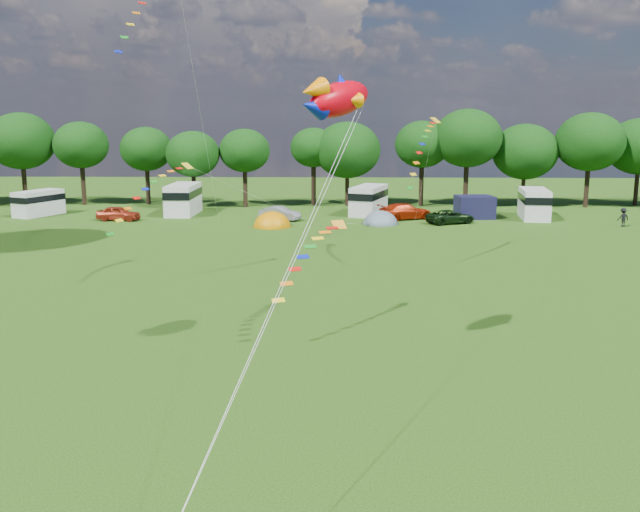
{
  "coord_description": "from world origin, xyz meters",
  "views": [
    {
      "loc": [
        0.73,
        -20.82,
        9.79
      ],
      "look_at": [
        0.0,
        8.0,
        4.0
      ],
      "focal_mm": 40.0,
      "sensor_mm": 36.0,
      "label": 1
    }
  ],
  "objects_px": {
    "car_b": "(280,213)",
    "car_d": "(450,217)",
    "campervan_a": "(39,202)",
    "campervan_c": "(369,199)",
    "campervan_b": "(183,198)",
    "campervan_d": "(534,203)",
    "tent_orange": "(272,226)",
    "fish_kite": "(335,99)",
    "car_a": "(118,213)",
    "tent_greyblue": "(380,224)",
    "car_c": "(405,211)",
    "walker_b": "(623,217)"
  },
  "relations": [
    {
      "from": "car_d",
      "to": "campervan_a",
      "type": "bearing_deg",
      "value": 60.52
    },
    {
      "from": "car_c",
      "to": "walker_b",
      "type": "bearing_deg",
      "value": -124.6
    },
    {
      "from": "tent_orange",
      "to": "campervan_d",
      "type": "bearing_deg",
      "value": 12.93
    },
    {
      "from": "car_b",
      "to": "car_d",
      "type": "height_order",
      "value": "car_b"
    },
    {
      "from": "car_c",
      "to": "campervan_b",
      "type": "distance_m",
      "value": 21.79
    },
    {
      "from": "car_b",
      "to": "car_c",
      "type": "distance_m",
      "value": 11.78
    },
    {
      "from": "car_a",
      "to": "fish_kite",
      "type": "xyz_separation_m",
      "value": [
        20.21,
        -38.72,
        9.62
      ]
    },
    {
      "from": "campervan_c",
      "to": "campervan_d",
      "type": "bearing_deg",
      "value": -79.87
    },
    {
      "from": "campervan_b",
      "to": "campervan_c",
      "type": "height_order",
      "value": "campervan_b"
    },
    {
      "from": "tent_orange",
      "to": "fish_kite",
      "type": "xyz_separation_m",
      "value": [
        5.65,
        -35.51,
        10.28
      ]
    },
    {
      "from": "car_c",
      "to": "campervan_a",
      "type": "relative_size",
      "value": 0.93
    },
    {
      "from": "car_d",
      "to": "campervan_d",
      "type": "bearing_deg",
      "value": -91.43
    },
    {
      "from": "car_d",
      "to": "fish_kite",
      "type": "bearing_deg",
      "value": 141.21
    },
    {
      "from": "campervan_c",
      "to": "car_d",
      "type": "bearing_deg",
      "value": -109.97
    },
    {
      "from": "campervan_a",
      "to": "campervan_c",
      "type": "relative_size",
      "value": 0.87
    },
    {
      "from": "car_a",
      "to": "tent_greyblue",
      "type": "height_order",
      "value": "car_a"
    },
    {
      "from": "campervan_a",
      "to": "campervan_c",
      "type": "height_order",
      "value": "campervan_c"
    },
    {
      "from": "campervan_a",
      "to": "car_c",
      "type": "bearing_deg",
      "value": -68.69
    },
    {
      "from": "campervan_b",
      "to": "car_b",
      "type": "bearing_deg",
      "value": -110.36
    },
    {
      "from": "campervan_c",
      "to": "fish_kite",
      "type": "distance_m",
      "value": 44.42
    },
    {
      "from": "campervan_b",
      "to": "campervan_c",
      "type": "xyz_separation_m",
      "value": [
        18.24,
        0.31,
        -0.08
      ]
    },
    {
      "from": "car_a",
      "to": "campervan_d",
      "type": "height_order",
      "value": "campervan_d"
    },
    {
      "from": "campervan_b",
      "to": "campervan_d",
      "type": "height_order",
      "value": "campervan_b"
    },
    {
      "from": "car_c",
      "to": "tent_greyblue",
      "type": "bearing_deg",
      "value": 117.16
    },
    {
      "from": "car_c",
      "to": "car_d",
      "type": "distance_m",
      "value": 4.57
    },
    {
      "from": "tent_greyblue",
      "to": "campervan_b",
      "type": "bearing_deg",
      "value": 162.76
    },
    {
      "from": "campervan_d",
      "to": "car_b",
      "type": "bearing_deg",
      "value": 101.34
    },
    {
      "from": "car_c",
      "to": "tent_greyblue",
      "type": "xyz_separation_m",
      "value": [
        -2.5,
        -2.98,
        -0.73
      ]
    },
    {
      "from": "tent_orange",
      "to": "walker_b",
      "type": "relative_size",
      "value": 2.23
    },
    {
      "from": "tent_greyblue",
      "to": "fish_kite",
      "type": "height_order",
      "value": "fish_kite"
    },
    {
      "from": "car_a",
      "to": "walker_b",
      "type": "height_order",
      "value": "walker_b"
    },
    {
      "from": "car_c",
      "to": "tent_orange",
      "type": "xyz_separation_m",
      "value": [
        -12.12,
        -4.68,
        -0.73
      ]
    },
    {
      "from": "campervan_d",
      "to": "walker_b",
      "type": "xyz_separation_m",
      "value": [
        6.5,
        -4.83,
        -0.66
      ]
    },
    {
      "from": "campervan_d",
      "to": "fish_kite",
      "type": "relative_size",
      "value": 1.86
    },
    {
      "from": "campervan_c",
      "to": "fish_kite",
      "type": "bearing_deg",
      "value": -165.44
    },
    {
      "from": "car_a",
      "to": "campervan_d",
      "type": "distance_m",
      "value": 38.97
    },
    {
      "from": "campervan_c",
      "to": "car_a",
      "type": "bearing_deg",
      "value": 120.12
    },
    {
      "from": "campervan_b",
      "to": "tent_orange",
      "type": "bearing_deg",
      "value": -128.12
    },
    {
      "from": "campervan_a",
      "to": "fish_kite",
      "type": "height_order",
      "value": "fish_kite"
    },
    {
      "from": "car_b",
      "to": "tent_orange",
      "type": "height_order",
      "value": "tent_orange"
    },
    {
      "from": "car_d",
      "to": "campervan_c",
      "type": "bearing_deg",
      "value": 27.82
    },
    {
      "from": "campervan_b",
      "to": "car_d",
      "type": "bearing_deg",
      "value": -101.3
    },
    {
      "from": "tent_greyblue",
      "to": "fish_kite",
      "type": "relative_size",
      "value": 1.11
    },
    {
      "from": "campervan_b",
      "to": "walker_b",
      "type": "bearing_deg",
      "value": -98.91
    },
    {
      "from": "tent_greyblue",
      "to": "campervan_a",
      "type": "bearing_deg",
      "value": 172.04
    },
    {
      "from": "campervan_b",
      "to": "campervan_d",
      "type": "distance_m",
      "value": 33.82
    },
    {
      "from": "car_b",
      "to": "campervan_a",
      "type": "height_order",
      "value": "campervan_a"
    },
    {
      "from": "car_d",
      "to": "walker_b",
      "type": "bearing_deg",
      "value": -119.02
    },
    {
      "from": "campervan_b",
      "to": "campervan_d",
      "type": "bearing_deg",
      "value": -92.69
    },
    {
      "from": "campervan_b",
      "to": "car_c",
      "type": "bearing_deg",
      "value": -97.01
    }
  ]
}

